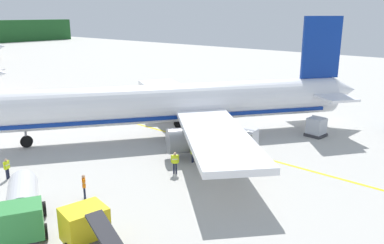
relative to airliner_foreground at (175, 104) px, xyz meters
name	(u,v)px	position (x,y,z in m)	size (l,w,h in m)	color
airliner_foreground	(175,104)	(0.00, 0.00, 0.00)	(36.05, 30.76, 11.90)	white
service_truck_fuel	(95,240)	(-17.85, -11.31, -2.23)	(3.36, 7.19, 2.74)	yellow
service_truck_catering	(22,206)	(-18.73, -5.50, -1.99)	(4.63, 6.44, 2.40)	#338C3F
cargo_container_near	(316,127)	(9.49, -10.85, -2.43)	(1.93, 1.93, 2.03)	#333338
cargo_container_far	(248,139)	(1.41, -7.83, -2.40)	(1.98, 1.98, 2.09)	#333338
crew_marshaller	(175,161)	(-7.11, -6.69, -2.33)	(0.48, 0.48, 1.78)	#191E33
crew_loader_left	(7,167)	(-16.17, 2.27, -2.44)	(0.57, 0.41, 1.61)	#191E33
crew_loader_right	(84,185)	(-14.24, -4.99, -2.37)	(0.44, 0.54, 1.73)	#191E33
crew_supervisor	(193,152)	(-4.36, -6.14, -2.45)	(0.61, 0.35, 1.61)	#191E33
apron_guide_line	(214,145)	(0.42, -4.67, -3.39)	(0.30, 60.00, 0.01)	yellow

